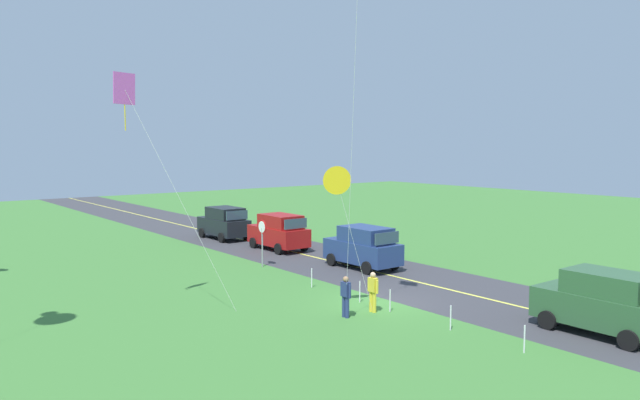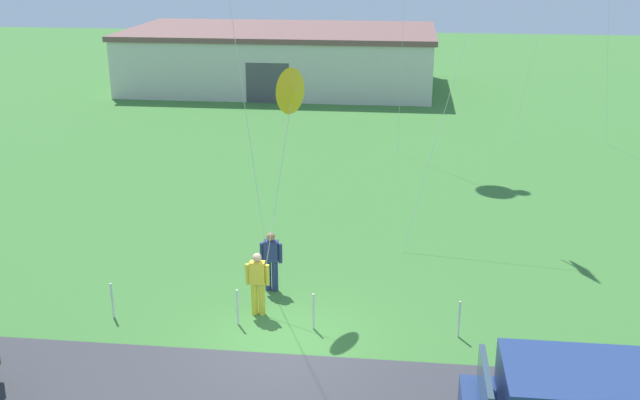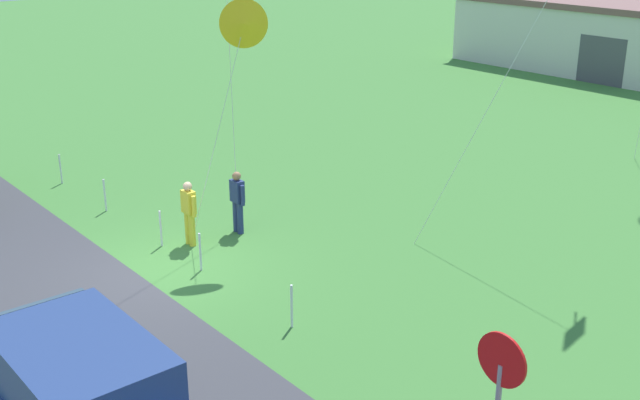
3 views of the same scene
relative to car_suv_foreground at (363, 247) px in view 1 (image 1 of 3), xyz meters
The scene contains 17 objects.
ground_plane 7.17m from the car_suv_foreground, 143.90° to the left, with size 120.00×120.00×0.10m, color #3D7533.
asphalt_road 5.83m from the car_suv_foreground, behind, with size 120.00×7.00×0.00m, color #38383D.
road_centre_stripe 5.83m from the car_suv_foreground, behind, with size 120.00×0.16×0.00m, color #E5E04C.
car_suv_foreground is the anchor object (origin of this frame).
car_parked_west_near 13.65m from the car_suv_foreground, behind, with size 4.40×2.12×2.24m.
car_parked_east_far 13.51m from the car_suv_foreground, ahead, with size 4.40×2.12×2.24m.
car_parked_east_near 7.47m from the car_suv_foreground, ahead, with size 4.40×2.12×2.24m.
stop_sign 5.49m from the car_suv_foreground, 48.24° to the left, with size 0.76×0.08×2.56m.
person_adult_near 8.56m from the car_suv_foreground, 140.47° to the left, with size 0.58×0.22×1.60m.
person_adult_companion 9.40m from the car_suv_foreground, 133.86° to the left, with size 0.58×0.22×1.60m.
kite_red_low 9.82m from the car_suv_foreground, 131.24° to the left, with size 1.08×1.81×5.79m.
kite_pink_drift 14.96m from the car_suv_foreground, 93.58° to the left, with size 2.50×3.84×9.35m.
fence_post_0 13.92m from the car_suv_foreground, 159.50° to the left, with size 0.05×0.05×0.90m, color silver.
fence_post_1 11.18m from the car_suv_foreground, 154.13° to the left, with size 0.05×0.05×0.90m, color silver.
fence_post_2 8.54m from the car_suv_foreground, 145.12° to the left, with size 0.05×0.05×0.90m, color silver.
fence_post_3 7.15m from the car_suv_foreground, 136.80° to the left, with size 0.05×0.05×0.90m, color silver.
fence_post_4 5.25m from the car_suv_foreground, 110.76° to the left, with size 0.05×0.05×0.90m, color silver.
Camera 1 is at (-18.00, 17.29, 6.60)m, focal length 33.88 mm.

